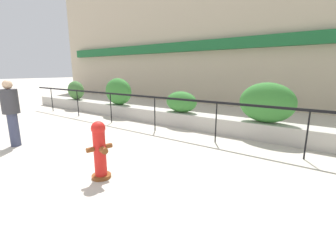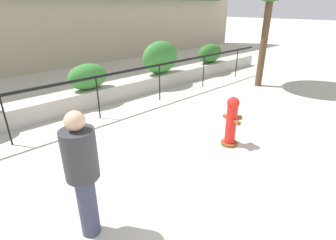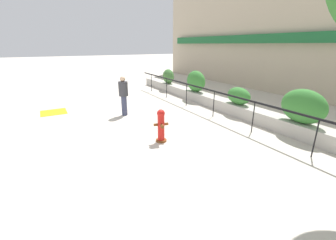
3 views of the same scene
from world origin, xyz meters
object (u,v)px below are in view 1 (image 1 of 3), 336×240
hedge_bush_0 (76,90)px  fire_hydrant (100,150)px  pedestrian (11,109)px  hedge_bush_1 (118,92)px  hedge_bush_3 (267,103)px  hedge_bush_2 (181,102)px

hedge_bush_0 → fire_hydrant: bearing=-30.4°
hedge_bush_0 → fire_hydrant: 8.53m
fire_hydrant → pedestrian: pedestrian is taller
hedge_bush_1 → hedge_bush_3: 6.07m
hedge_bush_0 → pedestrian: size_ratio=0.60×
hedge_bush_2 → fire_hydrant: bearing=-77.6°
hedge_bush_1 → hedge_bush_2: bearing=0.0°
hedge_bush_1 → pedestrian: 4.52m
hedge_bush_0 → hedge_bush_1: 3.17m
hedge_bush_2 → pedestrian: (-2.40, -4.44, 0.12)m
hedge_bush_3 → fire_hydrant: bearing=-113.7°
hedge_bush_1 → hedge_bush_3: hedge_bush_1 is taller
hedge_bush_0 → pedestrian: 5.97m
hedge_bush_1 → pedestrian: pedestrian is taller
hedge_bush_0 → fire_hydrant: size_ratio=0.97×
hedge_bush_2 → pedestrian: 5.05m
pedestrian → hedge_bush_2: bearing=61.6°
hedge_bush_3 → fire_hydrant: size_ratio=1.42×
fire_hydrant → hedge_bush_2: bearing=102.4°
fire_hydrant → hedge_bush_3: bearing=66.3°
hedge_bush_2 → hedge_bush_3: hedge_bush_3 is taller
fire_hydrant → pedestrian: (-3.35, -0.12, 0.44)m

